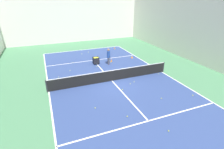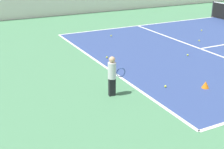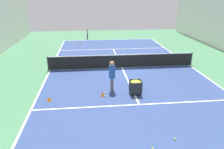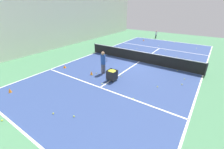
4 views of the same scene
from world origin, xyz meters
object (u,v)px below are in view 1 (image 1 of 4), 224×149
at_px(coach_at_net, 109,56).
at_px(training_cone_0, 115,48).
at_px(training_cone_1, 132,57).
at_px(tennis_net, 112,75).
at_px(ball_cart, 96,59).

height_order(coach_at_net, training_cone_0, coach_at_net).
height_order(training_cone_0, training_cone_1, training_cone_0).
relative_size(tennis_net, coach_at_net, 6.18).
bearing_deg(tennis_net, ball_cart, 90.73).
distance_m(tennis_net, training_cone_1, 6.65).
distance_m(tennis_net, ball_cart, 4.51).
distance_m(coach_at_net, ball_cart, 1.43).
relative_size(coach_at_net, training_cone_1, 6.92).
height_order(coach_at_net, training_cone_1, coach_at_net).
bearing_deg(training_cone_0, coach_at_net, -118.67).
bearing_deg(training_cone_0, training_cone_1, -84.95).
relative_size(tennis_net, training_cone_1, 42.73).
distance_m(coach_at_net, training_cone_1, 3.58).
height_order(tennis_net, training_cone_1, tennis_net).
distance_m(training_cone_0, training_cone_1, 4.43).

